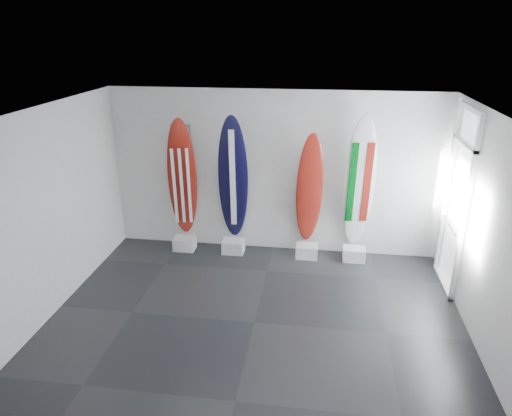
# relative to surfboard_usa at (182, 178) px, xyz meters

# --- Properties ---
(floor) EXTENTS (6.00, 6.00, 0.00)m
(floor) POSITION_rel_surfboard_usa_xyz_m (1.66, -2.28, -1.39)
(floor) COLOR black
(floor) RESTS_ON ground
(ceiling) EXTENTS (6.00, 6.00, 0.00)m
(ceiling) POSITION_rel_surfboard_usa_xyz_m (1.66, -2.28, 1.61)
(ceiling) COLOR white
(ceiling) RESTS_ON wall_back
(wall_back) EXTENTS (6.00, 0.00, 6.00)m
(wall_back) POSITION_rel_surfboard_usa_xyz_m (1.66, 0.22, 0.11)
(wall_back) COLOR silver
(wall_back) RESTS_ON ground
(wall_front) EXTENTS (6.00, 0.00, 6.00)m
(wall_front) POSITION_rel_surfboard_usa_xyz_m (1.66, -4.78, 0.11)
(wall_front) COLOR silver
(wall_front) RESTS_ON ground
(wall_left) EXTENTS (0.00, 5.00, 5.00)m
(wall_left) POSITION_rel_surfboard_usa_xyz_m (-1.34, -2.28, 0.11)
(wall_left) COLOR silver
(wall_left) RESTS_ON ground
(wall_right) EXTENTS (0.00, 5.00, 5.00)m
(wall_right) POSITION_rel_surfboard_usa_xyz_m (4.66, -2.28, 0.11)
(wall_right) COLOR silver
(wall_right) RESTS_ON ground
(display_block_usa) EXTENTS (0.40, 0.30, 0.24)m
(display_block_usa) POSITION_rel_surfboard_usa_xyz_m (0.00, -0.10, -1.27)
(display_block_usa) COLOR white
(display_block_usa) RESTS_ON floor
(surfboard_usa) EXTENTS (0.61, 0.55, 2.32)m
(surfboard_usa) POSITION_rel_surfboard_usa_xyz_m (0.00, 0.00, 0.00)
(surfboard_usa) COLOR maroon
(surfboard_usa) RESTS_ON display_block_usa
(display_block_navy) EXTENTS (0.40, 0.30, 0.24)m
(display_block_navy) POSITION_rel_surfboard_usa_xyz_m (0.95, -0.10, -1.27)
(display_block_navy) COLOR white
(display_block_navy) RESTS_ON floor
(surfboard_navy) EXTENTS (0.57, 0.43, 2.38)m
(surfboard_navy) POSITION_rel_surfboard_usa_xyz_m (0.95, 0.00, 0.03)
(surfboard_navy) COLOR black
(surfboard_navy) RESTS_ON display_block_navy
(display_block_swiss) EXTENTS (0.40, 0.30, 0.24)m
(display_block_swiss) POSITION_rel_surfboard_usa_xyz_m (2.33, -0.10, -1.27)
(display_block_swiss) COLOR white
(display_block_swiss) RESTS_ON floor
(surfboard_swiss) EXTENTS (0.54, 0.45, 2.12)m
(surfboard_swiss) POSITION_rel_surfboard_usa_xyz_m (2.33, 0.00, -0.10)
(surfboard_swiss) COLOR maroon
(surfboard_swiss) RESTS_ON display_block_swiss
(display_block_italy) EXTENTS (0.40, 0.30, 0.24)m
(display_block_italy) POSITION_rel_surfboard_usa_xyz_m (3.18, -0.10, -1.27)
(display_block_italy) COLOR white
(display_block_italy) RESTS_ON floor
(surfboard_italy) EXTENTS (0.59, 0.40, 2.43)m
(surfboard_italy) POSITION_rel_surfboard_usa_xyz_m (3.18, 0.00, 0.06)
(surfboard_italy) COLOR white
(surfboard_italy) RESTS_ON display_block_italy
(wall_outlet) EXTENTS (0.09, 0.02, 0.13)m
(wall_outlet) POSITION_rel_surfboard_usa_xyz_m (-0.79, 0.20, -1.04)
(wall_outlet) COLOR silver
(wall_outlet) RESTS_ON wall_back
(glass_door) EXTENTS (0.12, 1.16, 2.85)m
(glass_door) POSITION_rel_surfboard_usa_xyz_m (4.63, -0.73, 0.03)
(glass_door) COLOR white
(glass_door) RESTS_ON floor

